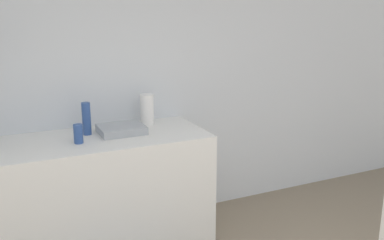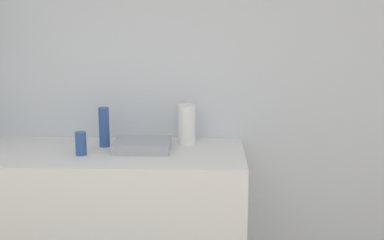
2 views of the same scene
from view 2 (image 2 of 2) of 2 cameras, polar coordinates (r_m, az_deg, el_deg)
The scene contains 6 objects.
wall_back at distance 3.59m, azimuth -3.14°, elevation 3.82°, with size 8.00×0.06×2.60m, color silver.
counter at distance 3.48m, azimuth -8.83°, elevation -10.80°, with size 1.69×0.72×0.94m, color silver.
sink_basin at distance 3.33m, azimuth -5.32°, elevation -2.68°, with size 0.35×0.29×0.06m, color #9EA3A8.
bottle_tall at distance 3.42m, azimuth -9.36°, elevation -0.76°, with size 0.07×0.07×0.25m, color #2D4C8C.
bottle_short at distance 3.27m, azimuth -11.77°, elevation -2.47°, with size 0.07×0.07×0.14m, color #2D4C8C.
paper_towel_roll at distance 3.44m, azimuth -0.56°, elevation -0.47°, with size 0.11×0.11×0.26m, color white.
Camera 2 is at (0.31, -0.71, 1.82)m, focal length 50.00 mm.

